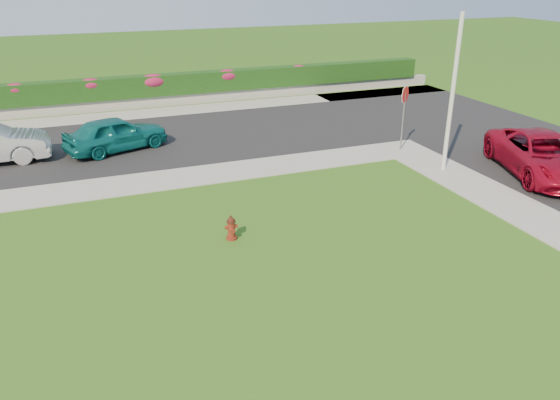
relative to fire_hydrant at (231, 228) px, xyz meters
name	(u,v)px	position (x,y,z in m)	size (l,w,h in m)	color
ground	(360,291)	(2.06, -3.70, -0.34)	(120.00, 120.00, 0.00)	black
street_far	(97,147)	(-2.94, 10.30, -0.32)	(26.00, 8.00, 0.04)	black
sidewalk_far	(77,191)	(-3.94, 5.30, -0.32)	(24.00, 2.00, 0.04)	gray
curb_corner	(403,149)	(9.06, 5.30, -0.32)	(2.00, 2.00, 0.04)	gray
sidewalk_beyond	(168,112)	(1.06, 15.30, -0.32)	(34.00, 2.00, 0.04)	gray
retaining_wall	(163,101)	(1.06, 16.80, -0.04)	(34.00, 0.40, 0.60)	gray
hedge	(161,85)	(1.06, 16.90, 0.81)	(32.00, 0.90, 1.10)	black
fire_hydrant	(231,228)	(0.00, 0.00, 0.00)	(0.36, 0.34, 0.72)	#56110D
suv_red	(543,155)	(12.02, 0.81, 0.46)	(2.51, 5.44, 1.51)	maroon
sedan_teal	(116,134)	(-2.15, 9.42, 0.41)	(1.68, 4.19, 1.43)	#0C6061
utility_pole	(452,95)	(9.09, 2.59, 2.51)	(0.16, 0.16, 5.70)	silver
stop_sign	(404,102)	(8.91, 5.25, 1.69)	(0.61, 0.44, 2.72)	slate
flower_clump_b	(15,89)	(-6.19, 16.80, 1.13)	(1.16, 0.75, 0.58)	#AE1D4D
flower_clump_c	(91,84)	(-2.59, 16.80, 1.11)	(1.25, 0.80, 0.62)	#AE1D4D
flower_clump_d	(153,81)	(0.61, 16.80, 1.06)	(1.49, 0.96, 0.74)	#AE1D4D
flower_clump_e	(227,75)	(4.76, 16.80, 1.09)	(1.34, 0.86, 0.67)	#AE1D4D
flower_clump_f	(299,70)	(9.16, 16.80, 1.15)	(1.06, 0.68, 0.53)	#AE1D4D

